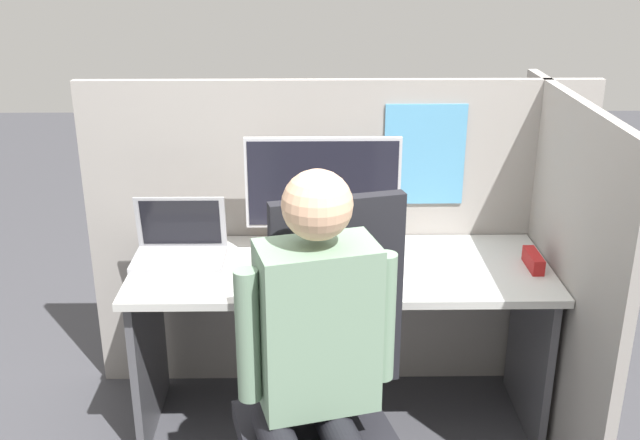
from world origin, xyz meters
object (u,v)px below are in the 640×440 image
object	(u,v)px
stapler	(533,260)
monitor	(323,187)
carrot_toy	(344,282)
person	(313,357)
laptop	(180,248)
office_chair	(327,383)
paper_box	(323,245)

from	to	relation	value
stapler	monitor	bearing A→B (deg)	168.38
carrot_toy	person	bearing A→B (deg)	-101.32
laptop	person	bearing A→B (deg)	-58.11
stapler	carrot_toy	distance (m)	0.75
stapler	person	world-z (taller)	person
monitor	person	world-z (taller)	person
stapler	office_chair	xyz separation A→B (m)	(-0.80, -0.57, -0.16)
person	carrot_toy	bearing A→B (deg)	78.68
monitor	laptop	world-z (taller)	monitor
paper_box	laptop	xyz separation A→B (m)	(-0.56, -0.06, 0.02)
laptop	stapler	world-z (taller)	laptop
monitor	stapler	xyz separation A→B (m)	(0.80, -0.17, -0.24)
office_chair	monitor	bearing A→B (deg)	89.89
monitor	stapler	bearing A→B (deg)	-11.62
paper_box	monitor	distance (m)	0.24
office_chair	stapler	bearing A→B (deg)	35.36
laptop	stapler	bearing A→B (deg)	-4.31
stapler	office_chair	distance (m)	1.00
monitor	person	xyz separation A→B (m)	(-0.04, -0.90, -0.21)
paper_box	office_chair	distance (m)	0.75
laptop	office_chair	distance (m)	0.90
monitor	paper_box	bearing A→B (deg)	-90.00
laptop	office_chair	bearing A→B (deg)	-50.19
laptop	monitor	bearing A→B (deg)	6.30
laptop	person	world-z (taller)	person
monitor	carrot_toy	distance (m)	0.42
paper_box	person	distance (m)	0.90
person	monitor	bearing A→B (deg)	87.21
monitor	stapler	distance (m)	0.86
stapler	person	size ratio (longest dim) A/B	0.12
paper_box	laptop	distance (m)	0.57
paper_box	monitor	xyz separation A→B (m)	(0.00, 0.00, 0.24)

